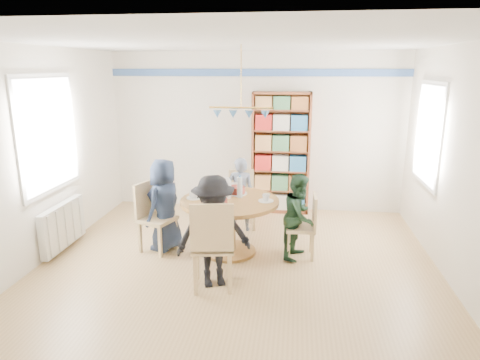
% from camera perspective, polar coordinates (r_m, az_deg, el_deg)
% --- Properties ---
extents(ground, '(5.00, 5.00, 0.00)m').
position_cam_1_polar(ground, '(5.41, -0.57, -11.90)').
color(ground, tan).
extents(room_shell, '(5.00, 5.00, 5.00)m').
position_cam_1_polar(room_shell, '(5.79, -1.96, 7.00)').
color(room_shell, white).
rests_on(room_shell, ground).
extents(radiator, '(0.12, 1.00, 0.60)m').
position_cam_1_polar(radiator, '(6.32, -22.54, -5.64)').
color(radiator, silver).
rests_on(radiator, ground).
extents(dining_table, '(1.30, 1.30, 0.75)m').
position_cam_1_polar(dining_table, '(5.68, -1.39, -4.49)').
color(dining_table, olive).
rests_on(dining_table, ground).
extents(chair_left, '(0.54, 0.54, 0.95)m').
position_cam_1_polar(chair_left, '(5.92, -11.62, -4.37)').
color(chair_left, '#D8C085').
rests_on(chair_left, ground).
extents(chair_right, '(0.39, 0.39, 0.85)m').
position_cam_1_polar(chair_right, '(5.67, 8.85, -5.70)').
color(chair_right, '#D8C085').
rests_on(chair_right, ground).
extents(chair_far, '(0.47, 0.47, 0.89)m').
position_cam_1_polar(chair_far, '(6.66, 0.25, -2.16)').
color(chair_far, '#D8C085').
rests_on(chair_far, ground).
extents(chair_near, '(0.54, 0.54, 1.05)m').
position_cam_1_polar(chair_near, '(4.74, -3.71, -8.22)').
color(chair_near, '#D8C085').
rests_on(chair_near, ground).
extents(person_left, '(0.58, 0.72, 1.26)m').
position_cam_1_polar(person_left, '(5.88, -10.05, -3.27)').
color(person_left, '#192237').
rests_on(person_left, ground).
extents(person_right, '(0.57, 0.65, 1.12)m').
position_cam_1_polar(person_right, '(5.61, 7.94, -4.82)').
color(person_right, '#172F1D').
rests_on(person_right, ground).
extents(person_far, '(0.43, 0.30, 1.14)m').
position_cam_1_polar(person_far, '(6.48, 0.03, -1.92)').
color(person_far, gray).
rests_on(person_far, ground).
extents(person_near, '(0.96, 0.75, 1.30)m').
position_cam_1_polar(person_near, '(4.83, -3.54, -6.89)').
color(person_near, black).
rests_on(person_near, ground).
extents(bookshelf, '(0.98, 0.29, 2.05)m').
position_cam_1_polar(bookshelf, '(7.27, 5.46, 3.42)').
color(bookshelf, brown).
rests_on(bookshelf, ground).
extents(tableware, '(1.16, 1.16, 0.30)m').
position_cam_1_polar(tableware, '(5.63, -1.61, -1.90)').
color(tableware, white).
rests_on(tableware, dining_table).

